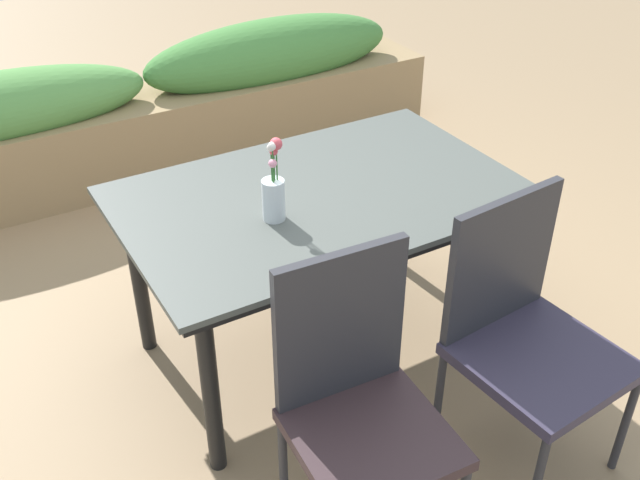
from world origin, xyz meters
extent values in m
plane|color=#9E7F5B|center=(0.00, 0.00, 0.00)|extent=(12.00, 12.00, 0.00)
cube|color=#4C514C|center=(-0.07, -0.10, 0.72)|extent=(1.44, 0.93, 0.02)
cube|color=black|center=(-0.07, -0.10, 0.70)|extent=(1.41, 0.91, 0.02)
cylinder|color=black|center=(-0.69, -0.45, 0.35)|extent=(0.06, 0.06, 0.71)
cylinder|color=black|center=(0.54, -0.45, 0.35)|extent=(0.06, 0.06, 0.71)
cylinder|color=black|center=(-0.69, 0.26, 0.35)|extent=(0.06, 0.06, 0.71)
cylinder|color=black|center=(0.54, 0.26, 0.35)|extent=(0.06, 0.06, 0.71)
cube|color=#332E41|center=(0.25, -0.94, 0.44)|extent=(0.51, 0.51, 0.04)
cube|color=#2D2D33|center=(0.23, -0.72, 0.69)|extent=(0.45, 0.07, 0.48)
cylinder|color=#2D2D33|center=(0.48, -1.14, 0.21)|extent=(0.03, 0.03, 0.43)
cylinder|color=#2D2D33|center=(0.45, -0.71, 0.21)|extent=(0.03, 0.03, 0.43)
cylinder|color=#2D2D33|center=(0.02, -0.75, 0.21)|extent=(0.03, 0.03, 0.43)
cube|color=#39282C|center=(-0.40, -0.94, 0.44)|extent=(0.45, 0.45, 0.04)
cube|color=#2D2D33|center=(-0.39, -0.75, 0.71)|extent=(0.40, 0.05, 0.50)
cylinder|color=#2D2D33|center=(-0.19, -0.76, 0.22)|extent=(0.03, 0.03, 0.43)
cylinder|color=#2D2D33|center=(-0.58, -0.74, 0.22)|extent=(0.03, 0.03, 0.43)
cylinder|color=silver|center=(-0.30, -0.17, 0.80)|extent=(0.08, 0.08, 0.15)
cylinder|color=#387233|center=(-0.28, -0.18, 0.92)|extent=(0.01, 0.01, 0.17)
sphere|color=#DB4C56|center=(-0.28, -0.18, 1.01)|extent=(0.04, 0.04, 0.04)
cylinder|color=#387233|center=(-0.30, -0.18, 0.92)|extent=(0.01, 0.01, 0.17)
sphere|color=white|center=(-0.30, -0.18, 1.01)|extent=(0.03, 0.03, 0.03)
cylinder|color=#387233|center=(-0.30, -0.19, 0.89)|extent=(0.01, 0.01, 0.11)
sphere|color=pink|center=(-0.30, -0.19, 0.95)|extent=(0.03, 0.03, 0.03)
cylinder|color=#387233|center=(-0.30, -0.17, 0.92)|extent=(0.01, 0.01, 0.16)
sphere|color=white|center=(-0.30, -0.17, 1.00)|extent=(0.03, 0.03, 0.03)
cylinder|color=#387233|center=(-0.29, -0.17, 0.91)|extent=(0.01, 0.01, 0.15)
sphere|color=#DB4C56|center=(-0.29, -0.17, 0.98)|extent=(0.03, 0.03, 0.03)
cube|color=#9E7F56|center=(-0.13, 1.75, 0.23)|extent=(3.53, 0.48, 0.45)
ellipsoid|color=#47843D|center=(0.66, 1.75, 0.57)|extent=(1.59, 0.43, 0.40)
camera|label=1|loc=(-1.24, -2.10, 2.05)|focal=41.42mm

